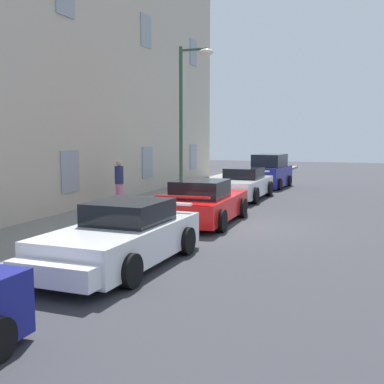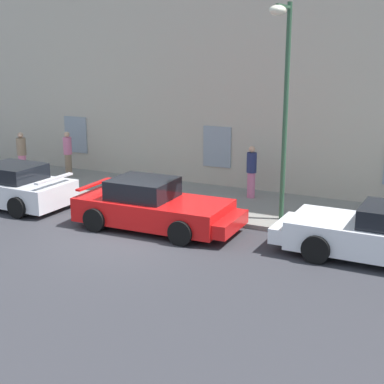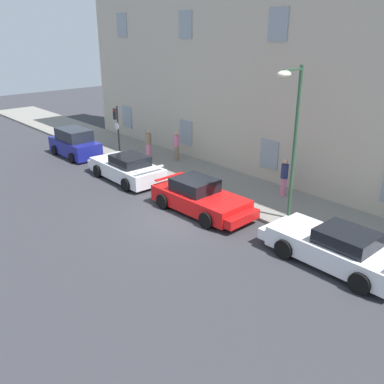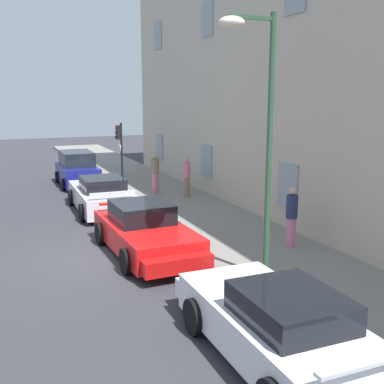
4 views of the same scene
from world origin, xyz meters
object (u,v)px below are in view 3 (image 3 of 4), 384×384
Objects in this scene: traffic_light at (117,123)px; sportscar_white_middle at (332,247)px; hatchback_parked at (75,144)px; street_lamp at (291,119)px; pedestrian_admiring at (149,144)px; pedestrian_bystander at (177,146)px; sportscar_red_lead at (125,168)px; sportscar_yellow_flank at (202,199)px; pedestrian_strolling at (284,177)px.

sportscar_white_middle is at bearing -4.90° from traffic_light.
hatchback_parked is 15.38m from street_lamp.
pedestrian_bystander is (1.52, 0.95, 0.01)m from pedestrian_admiring.
traffic_light reaches higher than sportscar_red_lead.
sportscar_yellow_flank is 5.16m from street_lamp.
street_lamp is (-3.04, 1.33, 3.77)m from sportscar_white_middle.
sportscar_white_middle is 12.97m from pedestrian_bystander.
hatchback_parked is 4.86m from pedestrian_admiring.
sportscar_red_lead is 5.78m from hatchback_parked.
pedestrian_admiring reaches higher than sportscar_white_middle.
pedestrian_admiring is at bearing 40.89° from traffic_light.
sportscar_white_middle is 14.23m from pedestrian_admiring.
sportscar_red_lead is 1.02× the size of sportscar_yellow_flank.
pedestrian_strolling is at bearing 12.29° from traffic_light.
sportscar_yellow_flank is at bearing -176.75° from sportscar_white_middle.
sportscar_yellow_flank is 1.26× the size of hatchback_parked.
pedestrian_bystander is at bearing -179.05° from pedestrian_strolling.
pedestrian_bystander is (-12.47, 3.52, 0.43)m from sportscar_white_middle.
pedestrian_strolling is at bearing 0.95° from pedestrian_bystander.
pedestrian_bystander is at bearing 36.63° from traffic_light.
street_lamp is at bearing 156.29° from sportscar_white_middle.
hatchback_parked is 0.62× the size of street_lamp.
traffic_light reaches higher than sportscar_yellow_flank.
traffic_light is (2.46, 1.63, 1.49)m from hatchback_parked.
sportscar_white_middle is at bearing -23.71° from street_lamp.
sportscar_red_lead is at bearing -27.28° from traffic_light.
sportscar_white_middle is 17.90m from hatchback_parked.
sportscar_white_middle is at bearing 1.00° from hatchback_parked.
sportscar_yellow_flank is 0.79× the size of street_lamp.
pedestrian_strolling reaches higher than pedestrian_admiring.
street_lamp is 3.48× the size of pedestrian_strolling.
traffic_light is 12.57m from street_lamp.
traffic_light is (-15.43, 1.32, 1.66)m from sportscar_white_middle.
sportscar_red_lead reaches higher than sportscar_white_middle.
pedestrian_bystander is at bearing 166.93° from street_lamp.
sportscar_red_lead is 1.60× the size of traffic_light.
sportscar_red_lead is at bearing -0.75° from hatchback_parked.
sportscar_white_middle is 1.30× the size of hatchback_parked.
street_lamp reaches higher than pedestrian_strolling.
street_lamp is at bearing 6.32° from hatchback_parked.
street_lamp is (14.86, 1.64, 3.61)m from hatchback_parked.
sportscar_yellow_flank is at bearing -10.20° from traffic_light.
street_lamp is at bearing 28.49° from sportscar_yellow_flank.
hatchback_parked is at bearing -143.57° from pedestrian_admiring.
traffic_light is at bearing 152.72° from sportscar_red_lead.
pedestrian_admiring reaches higher than hatchback_parked.
sportscar_white_middle is at bearing -37.63° from pedestrian_strolling.
pedestrian_admiring is 0.99× the size of pedestrian_strolling.
sportscar_yellow_flank is at bearing -31.44° from pedestrian_bystander.
sportscar_red_lead is at bearing -169.27° from street_lamp.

